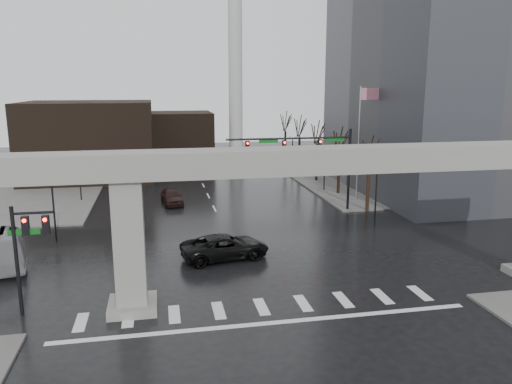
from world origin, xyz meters
TOP-DOWN VIEW (x-y plane):
  - ground at (0.00, 0.00)m, footprint 160.00×160.00m
  - sidewalk_ne at (26.00, 36.00)m, footprint 28.00×36.00m
  - elevated_guideway at (1.26, 0.00)m, footprint 48.00×2.60m
  - office_tower at (28.00, 26.00)m, footprint 22.00×26.00m
  - building_far_left at (-14.00, 42.00)m, footprint 16.00×14.00m
  - building_far_mid at (-2.00, 52.00)m, footprint 10.00×10.00m
  - smokestack at (6.00, 46.00)m, footprint 3.60×3.60m
  - signal_mast_arm at (8.99, 18.80)m, footprint 12.12×0.43m
  - signal_left_pole at (-12.25, 0.50)m, footprint 2.30×0.30m
  - flagpole_assembly at (15.29, 22.00)m, footprint 2.06×0.12m
  - lamp_right_0 at (13.50, 14.00)m, footprint 1.22×0.32m
  - lamp_right_1 at (13.50, 28.00)m, footprint 1.22×0.32m
  - lamp_right_2 at (13.50, 42.00)m, footprint 1.22×0.32m
  - lamp_left_0 at (-13.50, 14.00)m, footprint 1.22×0.32m
  - lamp_left_1 at (-13.50, 28.00)m, footprint 1.22×0.32m
  - lamp_left_2 at (-13.50, 42.00)m, footprint 1.22×0.32m
  - tree_right_0 at (14.53, 18.02)m, footprint 1.09×1.58m
  - tree_right_1 at (14.53, 26.02)m, footprint 1.09×1.61m
  - tree_right_2 at (14.53, 34.02)m, footprint 1.10×1.63m
  - tree_right_3 at (14.53, 42.02)m, footprint 1.11×1.66m
  - tree_right_4 at (14.53, 50.02)m, footprint 1.12×1.69m
  - pickup_truck at (-0.91, 7.22)m, footprint 6.63×3.93m
  - far_car at (-4.09, 24.76)m, footprint 2.46×4.93m

SIDE VIEW (x-z plane):
  - ground at x=0.00m, z-range 0.00..0.00m
  - sidewalk_ne at x=26.00m, z-range 0.00..0.15m
  - far_car at x=-4.09m, z-range 0.00..1.62m
  - pickup_truck at x=-0.91m, z-range 0.00..1.73m
  - tree_right_0 at x=14.53m, z-range -0.97..6.54m
  - tree_right_1 at x=14.53m, z-range -0.99..6.69m
  - tree_right_2 at x=14.53m, z-range -1.01..6.84m
  - tree_right_3 at x=14.53m, z-range -1.03..6.99m
  - tree_right_4 at x=14.53m, z-range -1.05..7.14m
  - lamp_right_0 at x=13.50m, z-range 0.92..6.03m
  - lamp_right_1 at x=13.50m, z-range 0.92..6.03m
  - lamp_right_2 at x=13.50m, z-range 0.92..6.03m
  - lamp_left_0 at x=-13.50m, z-range 0.92..6.03m
  - lamp_left_1 at x=-13.50m, z-range 0.92..6.03m
  - lamp_left_2 at x=-13.50m, z-range 0.92..6.03m
  - building_far_mid at x=-2.00m, z-range 0.00..8.00m
  - signal_left_pole at x=-12.25m, z-range 1.07..7.07m
  - building_far_left at x=-14.00m, z-range 0.00..10.00m
  - signal_mast_arm at x=8.99m, z-range 1.83..9.83m
  - elevated_guideway at x=1.26m, z-range 2.53..11.23m
  - flagpole_assembly at x=15.29m, z-range 1.53..13.53m
  - smokestack at x=6.00m, z-range -1.65..28.35m
  - office_tower at x=28.00m, z-range 0.00..42.00m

